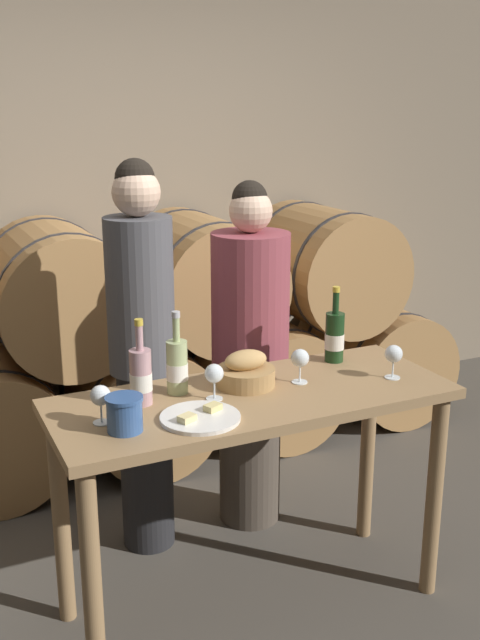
{
  "coord_description": "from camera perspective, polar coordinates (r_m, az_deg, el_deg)",
  "views": [
    {
      "loc": [
        -1.12,
        -2.28,
        1.91
      ],
      "look_at": [
        0.0,
        0.12,
        1.14
      ],
      "focal_mm": 42.0,
      "sensor_mm": 36.0,
      "label": 1
    }
  ],
  "objects": [
    {
      "name": "ground_plane",
      "position": [
        3.18,
        0.95,
        -20.73
      ],
      "size": [
        10.0,
        10.0,
        0.0
      ],
      "primitive_type": "plane",
      "color": "#4C473F"
    },
    {
      "name": "stone_wall_back",
      "position": [
        4.42,
        -10.62,
        11.93
      ],
      "size": [
        10.0,
        0.12,
        3.2
      ],
      "color": "gray",
      "rests_on": "ground_plane"
    },
    {
      "name": "barrel_stack",
      "position": [
        4.11,
        -8.01,
        -2.15
      ],
      "size": [
        3.86,
        0.82,
        1.34
      ],
      "color": "#A87A47",
      "rests_on": "ground_plane"
    },
    {
      "name": "tasting_table",
      "position": [
        2.79,
        1.02,
        -8.48
      ],
      "size": [
        1.48,
        0.58,
        0.89
      ],
      "color": "#99754C",
      "rests_on": "ground_plane"
    },
    {
      "name": "person_left",
      "position": [
        3.17,
        -7.45,
        -2.6
      ],
      "size": [
        0.28,
        0.28,
        1.7
      ],
      "color": "#232326",
      "rests_on": "ground_plane"
    },
    {
      "name": "person_right",
      "position": [
        3.38,
        0.78,
        -2.85
      ],
      "size": [
        0.35,
        0.35,
        1.6
      ],
      "color": "#4C4238",
      "rests_on": "ground_plane"
    },
    {
      "name": "wine_bottle_red",
      "position": [
        3.07,
        7.22,
        -1.25
      ],
      "size": [
        0.08,
        0.08,
        0.31
      ],
      "color": "#193819",
      "rests_on": "tasting_table"
    },
    {
      "name": "wine_bottle_white",
      "position": [
        2.72,
        -4.81,
        -3.53
      ],
      "size": [
        0.08,
        0.08,
        0.31
      ],
      "color": "#ADBC7F",
      "rests_on": "tasting_table"
    },
    {
      "name": "wine_bottle_rose",
      "position": [
        2.63,
        -7.57,
        -4.26
      ],
      "size": [
        0.08,
        0.08,
        0.31
      ],
      "color": "#BC8E93",
      "rests_on": "tasting_table"
    },
    {
      "name": "blue_crock",
      "position": [
        2.44,
        -8.79,
        -6.97
      ],
      "size": [
        0.12,
        0.12,
        0.12
      ],
      "color": "#335693",
      "rests_on": "tasting_table"
    },
    {
      "name": "bread_basket",
      "position": [
        2.8,
        0.44,
        -4.0
      ],
      "size": [
        0.22,
        0.22,
        0.14
      ],
      "color": "#A87F4C",
      "rests_on": "tasting_table"
    },
    {
      "name": "cheese_plate",
      "position": [
        2.52,
        -3.05,
        -7.41
      ],
      "size": [
        0.27,
        0.27,
        0.04
      ],
      "color": "white",
      "rests_on": "tasting_table"
    },
    {
      "name": "wine_glass_far_left",
      "position": [
        2.5,
        -10.59,
        -5.77
      ],
      "size": [
        0.07,
        0.07,
        0.13
      ],
      "color": "white",
      "rests_on": "tasting_table"
    },
    {
      "name": "wine_glass_left",
      "position": [
        2.66,
        -1.98,
        -4.18
      ],
      "size": [
        0.07,
        0.07,
        0.13
      ],
      "color": "white",
      "rests_on": "tasting_table"
    },
    {
      "name": "wine_glass_center",
      "position": [
        2.82,
        4.6,
        -2.99
      ],
      "size": [
        0.07,
        0.07,
        0.13
      ],
      "color": "white",
      "rests_on": "tasting_table"
    },
    {
      "name": "wine_glass_right",
      "position": [
        2.92,
        11.63,
        -2.62
      ],
      "size": [
        0.07,
        0.07,
        0.13
      ],
      "color": "white",
      "rests_on": "tasting_table"
    }
  ]
}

